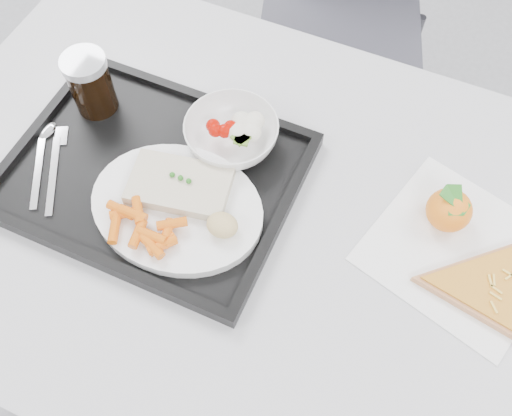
# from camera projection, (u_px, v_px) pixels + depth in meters

# --- Properties ---
(table) EXTENTS (1.20, 0.80, 0.75)m
(table) POSITION_uv_depth(u_px,v_px,m) (263.00, 236.00, 0.94)
(table) COLOR #B7B7B9
(table) RESTS_ON ground
(tray) EXTENTS (0.45, 0.35, 0.03)m
(tray) POSITION_uv_depth(u_px,v_px,m) (153.00, 175.00, 0.91)
(tray) COLOR black
(tray) RESTS_ON table
(dinner_plate) EXTENTS (0.27, 0.27, 0.02)m
(dinner_plate) POSITION_uv_depth(u_px,v_px,m) (177.00, 208.00, 0.87)
(dinner_plate) COLOR white
(dinner_plate) RESTS_ON tray
(fish_fillet) EXTENTS (0.17, 0.12, 0.03)m
(fish_fillet) POSITION_uv_depth(u_px,v_px,m) (180.00, 185.00, 0.86)
(fish_fillet) COLOR beige
(fish_fillet) RESTS_ON dinner_plate
(bread_roll) EXTENTS (0.05, 0.04, 0.03)m
(bread_roll) POSITION_uv_depth(u_px,v_px,m) (222.00, 225.00, 0.82)
(bread_roll) COLOR #D3AA85
(bread_roll) RESTS_ON dinner_plate
(salad_bowl) EXTENTS (0.15, 0.15, 0.05)m
(salad_bowl) POSITION_uv_depth(u_px,v_px,m) (232.00, 134.00, 0.92)
(salad_bowl) COLOR white
(salad_bowl) RESTS_ON tray
(cola_glass) EXTENTS (0.07, 0.07, 0.11)m
(cola_glass) POSITION_uv_depth(u_px,v_px,m) (90.00, 83.00, 0.93)
(cola_glass) COLOR black
(cola_glass) RESTS_ON tray
(cutlery) EXTENTS (0.12, 0.16, 0.01)m
(cutlery) POSITION_uv_depth(u_px,v_px,m) (48.00, 155.00, 0.92)
(cutlery) COLOR silver
(cutlery) RESTS_ON tray
(napkin) EXTENTS (0.31, 0.30, 0.00)m
(napkin) POSITION_uv_depth(u_px,v_px,m) (459.00, 251.00, 0.85)
(napkin) COLOR white
(napkin) RESTS_ON table
(tangerine) EXTENTS (0.07, 0.07, 0.07)m
(tangerine) POSITION_uv_depth(u_px,v_px,m) (449.00, 210.00, 0.85)
(tangerine) COLOR #FFAC1C
(tangerine) RESTS_ON napkin
(pizza_slice) EXTENTS (0.26, 0.26, 0.02)m
(pizza_slice) POSITION_uv_depth(u_px,v_px,m) (485.00, 287.00, 0.82)
(pizza_slice) COLOR tan
(pizza_slice) RESTS_ON napkin
(carrot_pile) EXTENTS (0.13, 0.08, 0.02)m
(carrot_pile) POSITION_uv_depth(u_px,v_px,m) (145.00, 228.00, 0.82)
(carrot_pile) COLOR orange
(carrot_pile) RESTS_ON dinner_plate
(salad_contents) EXTENTS (0.09, 0.08, 0.03)m
(salad_contents) POSITION_uv_depth(u_px,v_px,m) (241.00, 127.00, 0.91)
(salad_contents) COLOR #A50900
(salad_contents) RESTS_ON salad_bowl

